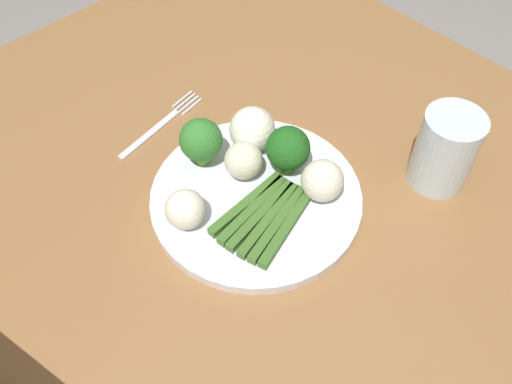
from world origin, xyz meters
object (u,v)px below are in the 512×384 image
asparagus_bundle (265,216)px  cauliflower_front (185,209)px  water_glass (445,150)px  plate (256,198)px  cauliflower_mid (322,181)px  cauliflower_right (252,130)px  dining_table (317,256)px  fork (162,124)px  cauliflower_back_right (244,160)px  broccoli_left (201,141)px  broccoli_near_center (288,149)px

asparagus_bundle → cauliflower_front: cauliflower_front is taller
cauliflower_front → water_glass: bearing=61.2°
plate → cauliflower_mid: (0.06, 0.06, 0.04)m
cauliflower_right → water_glass: (0.21, 0.15, 0.01)m
dining_table → fork: bearing=-168.5°
cauliflower_back_right → cauliflower_right: size_ratio=0.81×
cauliflower_right → fork: size_ratio=0.39×
asparagus_bundle → fork: size_ratio=0.84×
cauliflower_right → water_glass: 0.26m
plate → cauliflower_front: cauliflower_front is taller
cauliflower_mid → cauliflower_back_right: bearing=-152.7°
dining_table → broccoli_left: (-0.17, -0.06, 0.16)m
cauliflower_back_right → cauliflower_right: cauliflower_right is taller
asparagus_bundle → cauliflower_mid: bearing=153.9°
broccoli_near_center → dining_table: bearing=-6.4°
plate → water_glass: (0.14, 0.21, 0.05)m
cauliflower_front → plate: bearing=73.4°
asparagus_bundle → cauliflower_back_right: bearing=-125.2°
dining_table → cauliflower_right: cauliflower_right is taller
water_glass → cauliflower_mid: bearing=-118.8°
asparagus_bundle → cauliflower_mid: cauliflower_mid is taller
cauliflower_back_right → dining_table: bearing=18.4°
cauliflower_right → water_glass: water_glass is taller
plate → asparagus_bundle: size_ratio=2.01×
dining_table → plate: size_ratio=4.42×
broccoli_left → cauliflower_front: size_ratio=1.39×
asparagus_bundle → cauliflower_back_right: 0.08m
dining_table → broccoli_left: 0.24m
broccoli_near_center → cauliflower_front: (-0.02, -0.15, -0.02)m
asparagus_bundle → cauliflower_front: size_ratio=2.70×
plate → cauliflower_mid: cauliflower_mid is taller
cauliflower_back_right → cauliflower_front: (0.01, -0.11, -0.00)m
broccoli_left → cauliflower_front: 0.10m
water_glass → cauliflower_right: bearing=-143.4°
dining_table → broccoli_left: size_ratio=17.31×
cauliflower_right → asparagus_bundle: bearing=-35.6°
broccoli_left → cauliflower_front: (0.06, -0.08, -0.02)m
cauliflower_mid → fork: 0.27m
asparagus_bundle → broccoli_left: broccoli_left is taller
dining_table → broccoli_near_center: 0.18m
cauliflower_mid → cauliflower_right: (-0.12, -0.01, 0.00)m
fork → water_glass: water_glass is taller
cauliflower_back_right → fork: (-0.16, -0.02, -0.04)m
broccoli_near_center → cauliflower_mid: 0.06m
asparagus_bundle → water_glass: water_glass is taller
water_glass → fork: bearing=-147.7°
broccoli_left → asparagus_bundle: bearing=-2.4°
plate → broccoli_left: size_ratio=3.92×
dining_table → cauliflower_front: size_ratio=24.00×
asparagus_bundle → cauliflower_front: 0.10m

